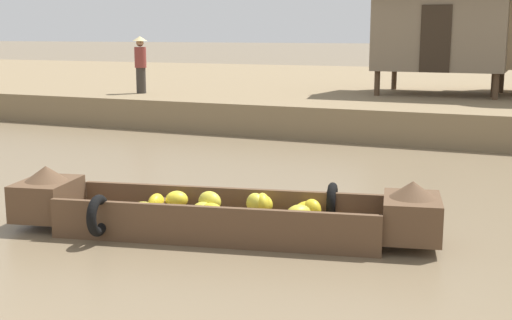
# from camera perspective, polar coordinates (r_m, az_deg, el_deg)

# --- Properties ---
(ground_plane) EXTENTS (300.00, 300.00, 0.00)m
(ground_plane) POSITION_cam_1_polar(r_m,az_deg,el_deg) (12.92, 1.49, -0.75)
(ground_plane) COLOR #726047
(riverbank_strip) EXTENTS (160.00, 20.00, 0.80)m
(riverbank_strip) POSITION_cam_1_polar(r_m,az_deg,el_deg) (25.83, 12.66, 5.63)
(riverbank_strip) COLOR #7F6B4C
(riverbank_strip) RESTS_ON ground
(banana_boat) EXTENTS (5.54, 2.32, 0.81)m
(banana_boat) POSITION_cam_1_polar(r_m,az_deg,el_deg) (8.69, -2.97, -4.47)
(banana_boat) COLOR brown
(banana_boat) RESTS_ON ground
(stilt_house_left) EXTENTS (4.29, 3.23, 3.77)m
(stilt_house_left) POSITION_cam_1_polar(r_m,az_deg,el_deg) (20.43, 15.50, 10.81)
(stilt_house_left) COLOR #4C3826
(stilt_house_left) RESTS_ON riverbank_strip
(vendor_person) EXTENTS (0.44, 0.44, 1.66)m
(vendor_person) POSITION_cam_1_polar(r_m,az_deg,el_deg) (20.30, -9.71, 8.17)
(vendor_person) COLOR #332D28
(vendor_person) RESTS_ON riverbank_strip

